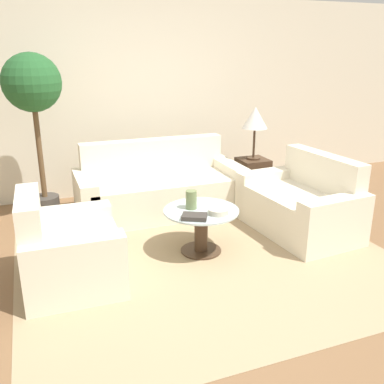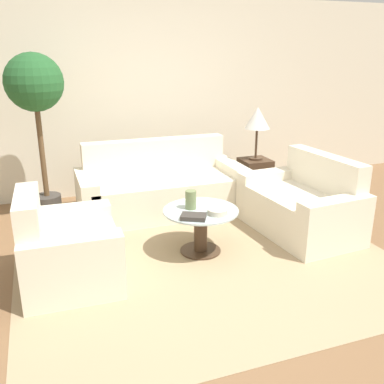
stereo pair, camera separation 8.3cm
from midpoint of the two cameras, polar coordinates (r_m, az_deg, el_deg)
name	(u,v)px [view 1 (the left image)]	position (r m, az deg, el deg)	size (l,w,h in m)	color
ground_plane	(212,282)	(3.80, 2.08, -11.89)	(14.00, 14.00, 0.00)	brown
wall_back	(132,98)	(5.96, -8.46, 12.32)	(10.00, 0.06, 2.60)	beige
rug	(201,251)	(4.32, 0.64, -7.88)	(3.49, 3.33, 0.01)	tan
sofa_main	(159,189)	(5.30, -4.82, 0.40)	(2.00, 0.86, 0.86)	beige
armchair	(65,253)	(3.83, -17.19, -7.84)	(0.81, 0.94, 0.83)	beige
loveseat	(303,206)	(4.86, 14.09, -1.80)	(0.92, 1.37, 0.84)	beige
coffee_table	(201,225)	(4.20, 0.66, -4.40)	(0.74, 0.74, 0.45)	#422D1E
side_table	(252,179)	(5.73, 7.63, 1.68)	(0.37, 0.37, 0.56)	#422D1E
table_lamp	(255,119)	(5.56, 7.98, 9.61)	(0.32, 0.32, 0.68)	#422D1E
potted_plant	(33,98)	(5.05, -20.84, 11.68)	(0.63, 0.63, 1.90)	#3D3833
vase	(191,200)	(4.14, -0.68, -1.03)	(0.11, 0.11, 0.18)	#6B7A4C
bowl	(218,211)	(4.03, 2.95, -2.60)	(0.19, 0.19, 0.05)	beige
book_stack	(194,217)	(3.91, -0.28, -3.31)	(0.27, 0.24, 0.04)	#38332D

